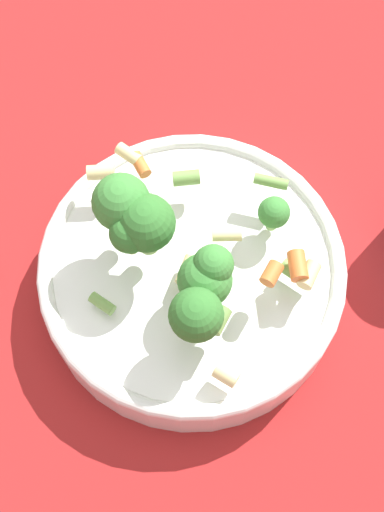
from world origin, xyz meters
TOP-DOWN VIEW (x-y plane):
  - ground_plane at (0.00, 0.00)m, footprint 3.00×3.00m
  - bowl at (0.00, 0.00)m, footprint 0.27×0.27m
  - pasta_salad at (-0.00, 0.02)m, footprint 0.23×0.19m

SIDE VIEW (x-z plane):
  - ground_plane at x=0.00m, z-range 0.00..0.00m
  - bowl at x=0.00m, z-range 0.00..0.06m
  - pasta_salad at x=0.00m, z-range 0.06..0.15m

